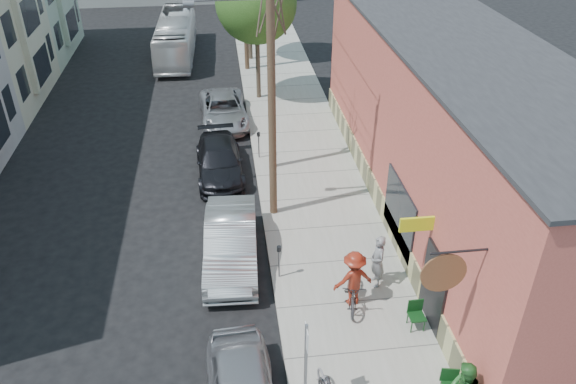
{
  "coord_description": "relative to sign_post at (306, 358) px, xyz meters",
  "views": [
    {
      "loc": [
        0.79,
        -12.54,
        12.35
      ],
      "look_at": [
        2.91,
        4.45,
        1.5
      ],
      "focal_mm": 35.0,
      "sensor_mm": 36.0,
      "label": 1
    }
  ],
  "objects": [
    {
      "name": "car_2",
      "position": [
        -1.87,
        12.04,
        -1.15
      ],
      "size": [
        2.1,
        4.77,
        1.36
      ],
      "primitive_type": "imported",
      "rotation": [
        0.0,
        0.0,
        0.04
      ],
      "color": "black",
      "rests_on": "ground"
    },
    {
      "name": "utility_pole_near",
      "position": [
        0.04,
        8.72,
        3.58
      ],
      "size": [
        3.57,
        0.28,
        10.0
      ],
      "color": "#503A28",
      "rests_on": "sidewalk"
    },
    {
      "name": "patio_chair_a",
      "position": [
        3.61,
        2.22,
        -1.24
      ],
      "size": [
        0.51,
        0.51,
        0.88
      ],
      "primitive_type": null,
      "rotation": [
        0.0,
        0.0,
        0.02
      ],
      "color": "#0F3614",
      "rests_on": "sidewalk"
    },
    {
      "name": "parking_meter_far",
      "position": [
        -0.1,
        13.12,
        -0.85
      ],
      "size": [
        0.14,
        0.14,
        1.24
      ],
      "color": "slate",
      "rests_on": "sidewalk"
    },
    {
      "name": "car_3",
      "position": [
        -1.55,
        17.34,
        -1.15
      ],
      "size": [
        2.53,
        5.01,
        1.36
      ],
      "primitive_type": "imported",
      "rotation": [
        0.0,
        0.0,
        0.06
      ],
      "color": "#93949A",
      "rests_on": "ground"
    },
    {
      "name": "tree_leafy_mid",
      "position": [
        0.45,
        20.08,
        3.41
      ],
      "size": [
        4.16,
        4.16,
        7.19
      ],
      "color": "#44392C",
      "rests_on": "sidewalk"
    },
    {
      "name": "ground",
      "position": [
        -2.35,
        3.5,
        -1.83
      ],
      "size": [
        120.0,
        120.0,
        0.0
      ],
      "primitive_type": "plane",
      "color": "black"
    },
    {
      "name": "sidewalk",
      "position": [
        1.9,
        14.5,
        -1.76
      ],
      "size": [
        4.5,
        58.0,
        0.15
      ],
      "primitive_type": "cube",
      "color": "gray",
      "rests_on": "ground"
    },
    {
      "name": "car_1",
      "position": [
        -1.6,
        6.1,
        -1.02
      ],
      "size": [
        1.96,
        5.0,
        1.62
      ],
      "primitive_type": "imported",
      "rotation": [
        0.0,
        0.0,
        -0.05
      ],
      "color": "#A6ABAD",
      "rests_on": "ground"
    },
    {
      "name": "cafe_building",
      "position": [
        6.64,
        8.49,
        1.47
      ],
      "size": [
        6.6,
        20.2,
        6.61
      ],
      "color": "#BB5245",
      "rests_on": "ground"
    },
    {
      "name": "parking_meter_near",
      "position": [
        -0.1,
        4.95,
        -0.85
      ],
      "size": [
        0.14,
        0.14,
        1.24
      ],
      "color": "slate",
      "rests_on": "sidewalk"
    },
    {
      "name": "patron_grey",
      "position": [
        2.94,
        4.23,
        -0.76
      ],
      "size": [
        0.49,
        0.7,
        1.84
      ],
      "primitive_type": "imported",
      "rotation": [
        0.0,
        0.0,
        -1.49
      ],
      "color": "gray",
      "rests_on": "sidewalk"
    },
    {
      "name": "bus",
      "position": [
        -4.33,
        28.03,
        -0.54
      ],
      "size": [
        2.39,
        9.31,
        2.58
      ],
      "primitive_type": "imported",
      "rotation": [
        0.0,
        0.0,
        -0.02
      ],
      "color": "white",
      "rests_on": "ground"
    },
    {
      "name": "sign_post",
      "position": [
        0.0,
        0.0,
        0.0
      ],
      "size": [
        0.07,
        0.45,
        2.8
      ],
      "color": "slate",
      "rests_on": "sidewalk"
    },
    {
      "name": "cyclist",
      "position": [
        2.0,
        3.48,
        -0.73
      ],
      "size": [
        1.33,
        0.9,
        1.9
      ],
      "primitive_type": "imported",
      "rotation": [
        0.0,
        0.0,
        3.31
      ],
      "color": "maroon",
      "rests_on": "sidewalk"
    },
    {
      "name": "cyclist_bike",
      "position": [
        2.0,
        3.48,
        -1.16
      ],
      "size": [
        1.05,
        2.08,
        1.04
      ],
      "primitive_type": "imported",
      "rotation": [
        0.0,
        0.0,
        -0.19
      ],
      "color": "black",
      "rests_on": "sidewalk"
    },
    {
      "name": "tree_bare",
      "position": [
        0.45,
        12.24,
        1.37
      ],
      "size": [
        0.24,
        0.24,
        6.1
      ],
      "color": "#44392C",
      "rests_on": "sidewalk"
    }
  ]
}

